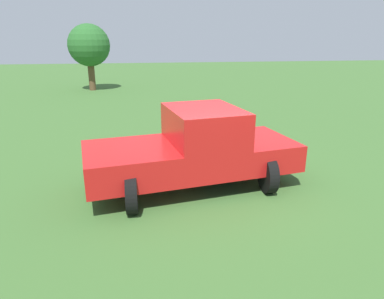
{
  "coord_description": "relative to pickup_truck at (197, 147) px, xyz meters",
  "views": [
    {
      "loc": [
        -7.16,
        1.57,
        3.31
      ],
      "look_at": [
        0.02,
        0.45,
        0.9
      ],
      "focal_mm": 31.9,
      "sensor_mm": 36.0,
      "label": 1
    }
  ],
  "objects": [
    {
      "name": "tree_far_center",
      "position": [
        15.86,
        4.17,
        1.82
      ],
      "size": [
        2.6,
        2.6,
        4.11
      ],
      "color": "brown",
      "rests_on": "ground_plane"
    },
    {
      "name": "pickup_truck",
      "position": [
        0.0,
        0.0,
        0.0
      ],
      "size": [
        2.89,
        4.96,
        1.83
      ],
      "rotation": [
        0.0,
        0.0,
        1.73
      ],
      "color": "black",
      "rests_on": "ground_plane"
    },
    {
      "name": "ground_plane",
      "position": [
        -0.04,
        -0.33,
        -0.95
      ],
      "size": [
        80.0,
        80.0,
        0.0
      ],
      "primitive_type": "plane",
      "color": "#3D662D"
    }
  ]
}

